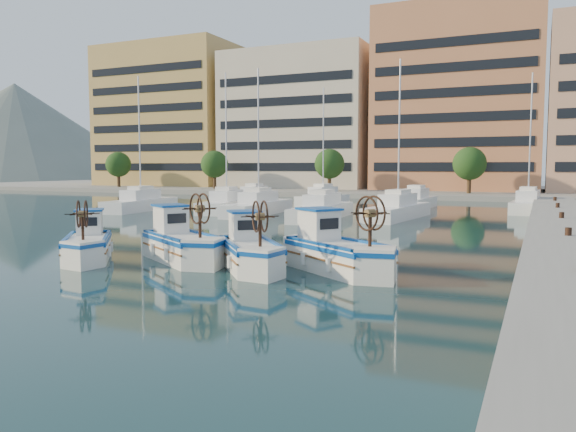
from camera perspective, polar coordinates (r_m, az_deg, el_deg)
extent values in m
plane|color=#18383E|center=(21.62, -9.90, -5.15)|extent=(300.00, 300.00, 0.00)
cube|color=gray|center=(25.79, 26.36, -2.61)|extent=(3.00, 60.00, 1.20)
cube|color=gray|center=(85.49, 16.24, 2.47)|extent=(180.00, 40.00, 0.60)
cube|color=tan|center=(102.45, -11.82, 9.83)|extent=(24.00, 14.00, 24.00)
cube|color=black|center=(96.90, -14.30, 10.07)|extent=(22.08, 0.12, 21.60)
cube|color=beige|center=(89.99, 1.36, 9.66)|extent=(23.00, 14.00, 21.00)
cube|color=black|center=(83.61, -0.54, 10.02)|extent=(21.16, 0.12, 18.90)
cube|color=#C5774C|center=(83.82, 16.95, 11.17)|extent=(22.00, 14.00, 25.00)
cube|color=black|center=(76.94, 16.26, 11.76)|extent=(20.24, 0.12, 22.50)
cylinder|color=#3F2B19|center=(94.35, -16.81, 3.40)|extent=(0.50, 0.50, 3.00)
sphere|color=#264E1B|center=(94.32, -16.85, 5.04)|extent=(4.00, 4.00, 4.00)
cylinder|color=#3F2B19|center=(83.62, -7.46, 3.39)|extent=(0.50, 0.50, 3.00)
sphere|color=#264E1B|center=(83.59, -7.48, 5.24)|extent=(4.00, 4.00, 4.00)
cylinder|color=#3F2B19|center=(75.72, 4.22, 3.26)|extent=(0.50, 0.50, 3.00)
sphere|color=#264E1B|center=(75.68, 4.24, 5.30)|extent=(4.00, 4.00, 4.00)
cylinder|color=#3F2B19|center=(71.56, 17.90, 2.93)|extent=(0.50, 0.50, 3.00)
sphere|color=#264E1B|center=(71.53, 17.96, 5.09)|extent=(4.00, 4.00, 4.00)
cone|color=slate|center=(198.48, -25.72, 3.41)|extent=(180.00, 180.00, 60.00)
cube|color=white|center=(50.25, -14.71, 1.09)|extent=(3.20, 9.13, 1.00)
cylinder|color=silver|center=(50.19, -14.85, 7.37)|extent=(0.12, 0.12, 11.00)
cube|color=white|center=(47.24, -6.24, 0.99)|extent=(3.44, 8.55, 1.00)
cylinder|color=silver|center=(47.18, -6.30, 7.66)|extent=(0.12, 0.12, 11.00)
cube|color=white|center=(44.90, -2.99, 0.80)|extent=(3.06, 10.39, 1.00)
cylinder|color=silver|center=(44.83, -3.03, 7.83)|extent=(0.12, 0.12, 11.00)
cube|color=white|center=(41.04, 3.50, 0.40)|extent=(2.93, 10.12, 1.00)
cube|color=white|center=(41.82, 11.10, 0.41)|extent=(3.09, 9.51, 1.00)
cylinder|color=silver|center=(41.75, 11.23, 7.95)|extent=(0.12, 0.12, 11.00)
cube|color=white|center=(57.06, -3.43, 1.69)|extent=(2.38, 7.18, 1.00)
cube|color=white|center=(55.61, 3.58, 1.61)|extent=(3.37, 7.42, 1.00)
cylinder|color=silver|center=(55.56, 3.61, 7.28)|extent=(0.12, 0.12, 11.00)
cube|color=white|center=(52.51, 12.87, 1.29)|extent=(2.52, 8.02, 1.00)
cube|color=white|center=(50.97, 23.18, 0.90)|extent=(2.71, 8.29, 1.00)
cylinder|color=silver|center=(50.91, 23.39, 7.09)|extent=(0.12, 0.12, 11.00)
cube|color=white|center=(24.27, -19.67, -3.14)|extent=(3.61, 3.95, 0.94)
cube|color=#0C479F|center=(24.22, -19.70, -2.30)|extent=(3.72, 4.07, 0.14)
cube|color=#1638B1|center=(24.23, -19.69, -2.43)|extent=(3.10, 3.44, 0.05)
cube|color=white|center=(25.22, -19.51, -0.63)|extent=(1.50, 1.53, 0.99)
cube|color=#0C479F|center=(25.18, -19.54, 0.59)|extent=(1.69, 1.72, 0.07)
cylinder|color=#331E14|center=(22.55, -20.13, -1.21)|extent=(0.11, 0.11, 1.04)
cylinder|color=brown|center=(22.50, -20.18, 0.20)|extent=(0.38, 0.38, 0.25)
torus|color=#331E14|center=(22.52, -20.52, 0.19)|extent=(0.70, 0.86, 1.05)
torus|color=#331E14|center=(22.49, -19.83, 0.21)|extent=(0.70, 0.86, 1.05)
cube|color=white|center=(22.96, -10.69, -3.25)|extent=(4.48, 3.78, 1.04)
cube|color=#0C479F|center=(22.90, -10.71, -2.27)|extent=(4.61, 3.90, 0.16)
cube|color=#1638B1|center=(22.91, -10.70, -2.42)|extent=(3.91, 3.22, 0.06)
cube|color=white|center=(23.94, -11.80, -0.36)|extent=(1.68, 1.62, 1.09)
cube|color=#0C479F|center=(23.89, -11.82, 1.07)|extent=(1.89, 1.83, 0.08)
cylinder|color=#331E14|center=(21.18, -8.93, -0.92)|extent=(0.12, 0.12, 1.15)
cylinder|color=brown|center=(21.13, -8.96, 0.75)|extent=(0.41, 0.42, 0.28)
torus|color=#331E14|center=(21.07, -9.33, 0.73)|extent=(1.01, 0.69, 1.16)
torus|color=#331E14|center=(21.19, -8.59, 0.76)|extent=(1.01, 0.69, 1.16)
cube|color=white|center=(20.87, -3.85, -4.08)|extent=(3.81, 4.11, 0.98)
cube|color=#0C479F|center=(20.81, -3.85, -3.07)|extent=(3.93, 4.23, 0.15)
cube|color=#1638B1|center=(20.82, -3.85, -3.23)|extent=(3.27, 3.57, 0.06)
cube|color=white|center=(21.83, -4.45, -1.02)|extent=(1.57, 1.60, 1.03)
cube|color=#0C479F|center=(21.78, -4.46, 0.45)|extent=(1.77, 1.79, 0.07)
cylinder|color=#331E14|center=(19.09, -2.85, -1.79)|extent=(0.11, 0.11, 1.09)
cylinder|color=brown|center=(19.03, -2.86, -0.05)|extent=(0.40, 0.39, 0.26)
torus|color=#331E14|center=(19.00, -3.27, -0.06)|extent=(0.75, 0.89, 1.10)
torus|color=#331E14|center=(19.06, -2.45, -0.04)|extent=(0.75, 0.89, 1.10)
cube|color=white|center=(20.31, 5.07, -4.24)|extent=(4.50, 3.90, 1.06)
cube|color=#0C479F|center=(20.25, 5.08, -3.12)|extent=(4.63, 4.02, 0.16)
cube|color=#1638B1|center=(20.26, 5.08, -3.30)|extent=(3.92, 3.33, 0.06)
cube|color=white|center=(21.15, 3.18, -0.91)|extent=(1.70, 1.65, 1.11)
cube|color=#0C479F|center=(21.10, 3.19, 0.72)|extent=(1.91, 1.86, 0.08)
cylinder|color=#331E14|center=(18.73, 8.33, -1.62)|extent=(0.12, 0.12, 1.17)
cylinder|color=brown|center=(18.67, 8.36, 0.28)|extent=(0.41, 0.42, 0.28)
torus|color=#331E14|center=(18.58, 8.00, 0.26)|extent=(1.00, 0.73, 1.18)
torus|color=#331E14|center=(18.77, 8.71, 0.30)|extent=(1.00, 0.73, 1.18)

